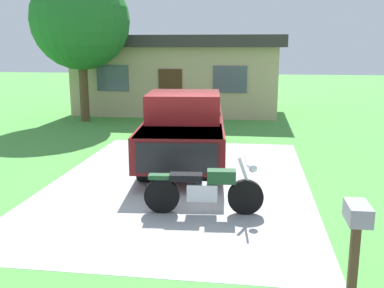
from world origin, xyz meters
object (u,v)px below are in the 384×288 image
at_px(motorcycle, 204,189).
at_px(pickup_truck, 185,126).
at_px(neighbor_house, 180,73).
at_px(mailbox, 357,227).
at_px(shade_tree, 80,21).

distance_m(motorcycle, pickup_truck, 3.92).
xyz_separation_m(motorcycle, neighbor_house, (-2.66, 13.30, 1.32)).
xyz_separation_m(pickup_truck, mailbox, (3.04, -6.44, 0.03)).
bearing_deg(shade_tree, motorcycle, -57.95).
bearing_deg(mailbox, motorcycle, 128.22).
xyz_separation_m(pickup_truck, shade_tree, (-5.13, 5.93, 3.08)).
relative_size(motorcycle, neighbor_house, 0.23).
xyz_separation_m(mailbox, neighbor_house, (-4.76, 15.96, 0.81)).
relative_size(motorcycle, shade_tree, 0.37).
bearing_deg(mailbox, neighbor_house, 106.61).
distance_m(motorcycle, neighbor_house, 13.63).
bearing_deg(motorcycle, pickup_truck, 104.10).
relative_size(pickup_truck, shade_tree, 0.96).
bearing_deg(shade_tree, pickup_truck, -49.15).
relative_size(mailbox, shade_tree, 0.21).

